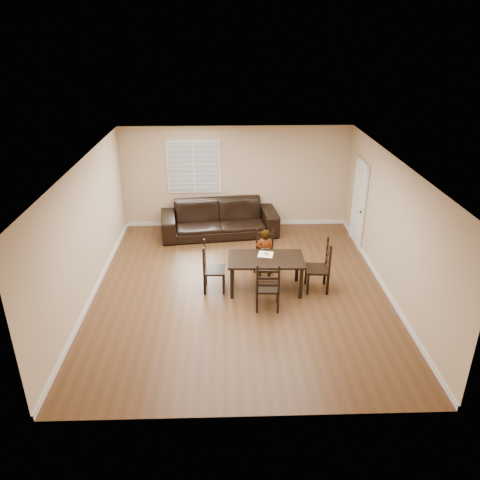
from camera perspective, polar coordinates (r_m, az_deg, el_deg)
The scene contains 11 objects.
ground at distance 9.79m, azimuth 0.03°, elevation -5.99°, with size 7.00×7.00×0.00m, color #57321E.
room at distance 9.17m, azimuth 0.22°, elevation 4.35°, with size 6.04×7.04×2.72m.
dining_table at distance 9.50m, azimuth 3.17°, elevation -2.71°, with size 1.56×0.91×0.72m.
chair_near at distance 10.46m, azimuth 2.97°, elevation -1.33°, with size 0.47×0.45×0.91m.
chair_far at distance 8.86m, azimuth 3.40°, elevation -6.11°, with size 0.48×0.46×1.02m.
chair_left at distance 9.58m, azimuth -3.92°, elevation -3.53°, with size 0.45×0.48×1.05m.
chair_right at distance 9.70m, azimuth 10.17°, elevation -3.38°, with size 0.49×0.52×1.09m.
child at distance 10.03m, azimuth 3.00°, elevation -1.63°, with size 0.40×0.27×1.11m, color gray.
napkin at distance 9.61m, azimuth 3.13°, elevation -1.76°, with size 0.30×0.30×0.00m, color white.
donut at distance 9.61m, azimuth 3.25°, elevation -1.64°, with size 0.10×0.10×0.04m.
sofa at distance 12.16m, azimuth -2.53°, elevation 2.62°, with size 2.98×1.17×0.87m, color black.
Camera 1 is at (-0.27, -8.42, 4.98)m, focal length 35.00 mm.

